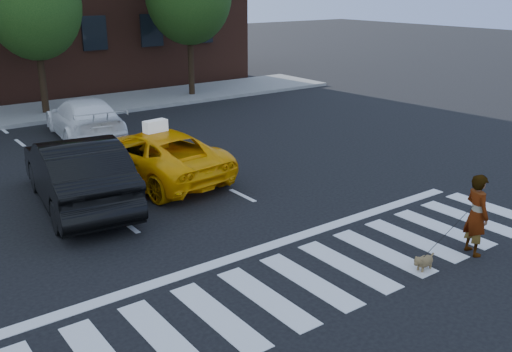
# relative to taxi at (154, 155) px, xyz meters

# --- Properties ---
(ground) EXTENTS (120.00, 120.00, 0.00)m
(ground) POSITION_rel_taxi_xyz_m (-0.42, -7.00, -0.70)
(ground) COLOR black
(ground) RESTS_ON ground
(crosswalk) EXTENTS (13.00, 2.40, 0.01)m
(crosswalk) POSITION_rel_taxi_xyz_m (-0.42, -7.00, -0.69)
(crosswalk) COLOR silver
(crosswalk) RESTS_ON ground
(stop_line) EXTENTS (12.00, 0.30, 0.01)m
(stop_line) POSITION_rel_taxi_xyz_m (-0.42, -5.40, -0.69)
(stop_line) COLOR silver
(stop_line) RESTS_ON ground
(sidewalk_far) EXTENTS (30.00, 4.00, 0.15)m
(sidewalk_far) POSITION_rel_taxi_xyz_m (-0.42, 10.50, -0.62)
(sidewalk_far) COLOR slate
(sidewalk_far) RESTS_ON ground
(taxi) EXTENTS (2.86, 5.24, 1.39)m
(taxi) POSITION_rel_taxi_xyz_m (0.00, 0.00, 0.00)
(taxi) COLOR #FDAA05
(taxi) RESTS_ON ground
(black_sedan) EXTENTS (2.48, 5.40, 1.72)m
(black_sedan) POSITION_rel_taxi_xyz_m (-2.42, -0.73, 0.16)
(black_sedan) COLOR black
(black_sedan) RESTS_ON ground
(white_suv) EXTENTS (2.56, 5.11, 1.43)m
(white_suv) POSITION_rel_taxi_xyz_m (0.07, 5.47, 0.02)
(white_suv) COLOR white
(white_suv) RESTS_ON ground
(woman) EXTENTS (0.59, 0.72, 1.69)m
(woman) POSITION_rel_taxi_xyz_m (3.02, -8.10, 0.15)
(woman) COLOR #999999
(woman) RESTS_ON ground
(dog) EXTENTS (0.57, 0.22, 0.33)m
(dog) POSITION_rel_taxi_xyz_m (1.61, -7.98, -0.51)
(dog) COLOR olive
(dog) RESTS_ON ground
(taxi_sign) EXTENTS (0.68, 0.35, 0.32)m
(taxi_sign) POSITION_rel_taxi_xyz_m (0.00, -0.20, 0.86)
(taxi_sign) COLOR white
(taxi_sign) RESTS_ON taxi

